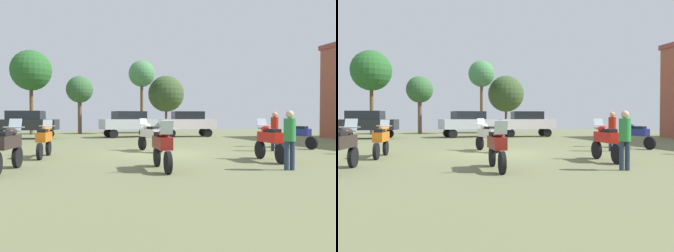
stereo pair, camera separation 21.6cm
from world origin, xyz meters
TOP-DOWN VIEW (x-y plane):
  - ground_plane at (0.00, 0.00)m, footprint 44.00×52.00m
  - motorcycle_1 at (-4.69, -0.20)m, footprint 0.66×2.13m
  - motorcycle_5 at (3.03, -3.51)m, footprint 0.62×2.17m
  - motorcycle_6 at (-5.46, -3.62)m, footprint 0.72×2.27m
  - motorcycle_7 at (-0.27, 0.99)m, footprint 0.80×2.15m
  - motorcycle_10 at (-1.17, -4.52)m, footprint 0.62×2.13m
  - motorcycle_12 at (7.17, 0.57)m, footprint 0.82×2.18m
  - car_1 at (0.70, 12.25)m, footprint 4.56×2.59m
  - car_2 at (5.28, 11.66)m, footprint 4.45×2.18m
  - car_3 at (-6.71, 12.15)m, footprint 4.55×2.53m
  - person_1 at (5.23, -0.46)m, footprint 0.48×0.48m
  - person_2 at (2.40, -5.55)m, footprint 0.41×0.41m
  - tree_2 at (-6.95, 18.51)m, footprint 3.55×3.55m
  - tree_3 at (5.52, 18.83)m, footprint 3.57×3.57m
  - tree_4 at (-2.79, 18.95)m, footprint 2.47×2.47m
  - tree_5 at (2.80, 17.59)m, footprint 2.46×2.46m

SIDE VIEW (x-z plane):
  - ground_plane at x=0.00m, z-range 0.00..0.02m
  - motorcycle_1 at x=-4.69m, z-range 0.01..1.46m
  - motorcycle_10 at x=-1.17m, z-range 0.01..1.47m
  - motorcycle_12 at x=7.17m, z-range 0.01..1.47m
  - motorcycle_7 at x=-0.27m, z-range 0.01..1.49m
  - motorcycle_5 at x=3.03m, z-range 0.00..1.50m
  - motorcycle_6 at x=-5.46m, z-range 0.01..1.51m
  - person_2 at x=2.40m, z-range 0.17..1.91m
  - person_1 at x=5.23m, z-range 0.17..1.96m
  - car_1 at x=0.70m, z-range 0.19..2.19m
  - car_2 at x=5.28m, z-range 0.19..2.19m
  - car_3 at x=-6.71m, z-range 0.19..2.19m
  - tree_3 at x=5.52m, z-range 1.05..6.69m
  - tree_4 at x=-2.79m, z-range 1.40..6.76m
  - tree_5 at x=2.80m, z-range 2.13..8.98m
  - tree_2 at x=-6.95m, z-range 1.94..9.39m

